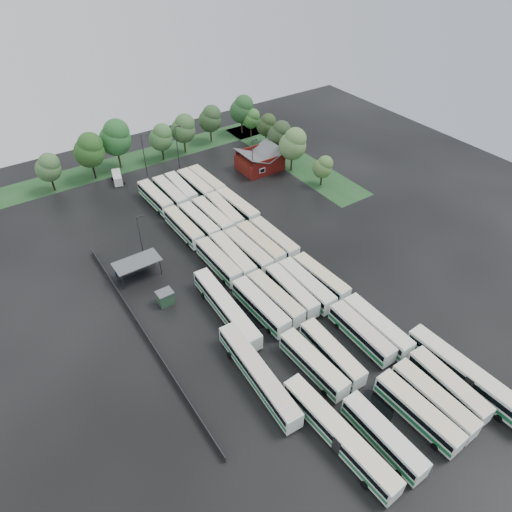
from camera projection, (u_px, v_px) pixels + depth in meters
ground at (286, 309)px, 77.12m from camera, size 160.00×160.00×0.00m
brick_building at (260, 162)px, 113.78m from camera, size 10.07×8.60×5.39m
wash_shed at (136, 263)px, 81.87m from camera, size 8.20×4.20×3.58m
utility_hut at (165, 298)px, 77.32m from camera, size 2.70×2.20×2.62m
grass_strip_north at (143, 158)px, 119.52m from camera, size 80.00×10.00×0.01m
grass_strip_east at (291, 159)px, 119.33m from camera, size 10.00×50.00×0.01m
west_fence at (144, 333)px, 72.22m from camera, size 0.10×50.00×1.20m
bus_r0c0 at (383, 436)px, 57.30m from camera, size 2.85×12.46×3.46m
bus_r0c2 at (418, 412)px, 59.91m from camera, size 3.19×12.77×3.53m
bus_r0c3 at (433, 399)px, 61.34m from camera, size 2.88×12.67×3.52m
bus_r0c4 at (448, 386)px, 63.06m from camera, size 3.10×12.54×3.47m
bus_r1c0 at (313, 364)px, 65.95m from camera, size 3.10×12.49×3.45m
bus_r1c1 at (332, 353)px, 67.46m from camera, size 2.95×12.40×3.43m
bus_r1c3 at (361, 333)px, 70.52m from camera, size 2.84×12.38×3.43m
bus_r1c4 at (377, 326)px, 71.42m from camera, size 2.86×12.97×3.60m
bus_r2c0 at (261, 306)px, 74.84m from camera, size 3.08×12.94×3.58m
bus_r2c1 at (275, 298)px, 76.35m from camera, size 3.13×12.72×3.52m
bus_r2c2 at (291, 291)px, 77.77m from camera, size 2.92×12.45×3.45m
bus_r2c3 at (306, 285)px, 78.75m from camera, size 2.76×12.86×3.58m
bus_r2c4 at (321, 278)px, 80.34m from camera, size 3.12×12.37×3.42m
bus_r3c0 at (218, 262)px, 83.75m from camera, size 2.76×12.53×3.48m
bus_r3c1 at (233, 256)px, 84.82m from camera, size 3.15×13.02×3.60m
bus_r3c2 at (248, 251)px, 86.09m from camera, size 3.04×12.98×3.60m
bus_r3c3 at (260, 244)px, 87.70m from camera, size 2.99×12.93×3.58m
bus_r3c4 at (274, 239)px, 89.00m from camera, size 2.95×12.75×3.53m
bus_r4c0 at (184, 227)px, 92.20m from camera, size 2.83×12.65×3.51m
bus_r4c1 at (199, 222)px, 93.54m from camera, size 2.95×12.60×3.49m
bus_r4c2 at (212, 217)px, 95.00m from camera, size 2.86×12.81×3.56m
bus_r4c3 at (224, 212)px, 96.51m from camera, size 3.29×12.73×3.51m
bus_r4c4 at (237, 206)px, 97.99m from camera, size 3.19×12.95×3.58m
bus_r5c0 at (155, 197)px, 100.88m from camera, size 3.05×12.70×3.51m
bus_r5c1 at (170, 193)px, 102.25m from camera, size 2.80×12.67×3.52m
bus_r5c2 at (181, 189)px, 103.86m from camera, size 2.97×12.40×3.43m
bus_r5c3 at (196, 185)px, 104.93m from camera, size 2.94×12.74×3.53m
bus_r5c4 at (207, 182)px, 106.29m from camera, size 3.09×12.70×3.51m
artic_bus_west_a at (339, 434)px, 57.44m from camera, size 3.51×18.82×3.47m
artic_bus_west_b at (226, 308)px, 74.63m from camera, size 3.36×18.64×3.44m
artic_bus_west_c at (258, 374)px, 64.57m from camera, size 3.59×18.76×3.46m
artic_bus_east at (468, 376)px, 64.25m from camera, size 3.49×19.27×3.56m
minibus at (117, 177)px, 109.12m from camera, size 3.22×5.61×2.31m
tree_north_0 at (49, 167)px, 103.10m from camera, size 5.70×5.70×9.44m
tree_north_1 at (90, 150)px, 106.47m from camera, size 7.13×7.13×11.80m
tree_north_2 at (116, 137)px, 110.44m from camera, size 7.67×7.67×12.70m
tree_north_3 at (161, 137)px, 114.86m from camera, size 5.91×5.91×9.78m
tree_north_4 at (184, 128)px, 117.75m from camera, size 6.40×6.40×10.60m
tree_north_5 at (211, 119)px, 123.16m from camera, size 6.20×6.20×10.27m
tree_north_6 at (242, 109)px, 127.19m from camera, size 6.63×6.63×10.98m
tree_east_0 at (323, 167)px, 105.78m from camera, size 4.58×4.56×7.55m
tree_east_1 at (293, 144)px, 109.98m from camera, size 6.72×6.72×11.13m
tree_east_2 at (280, 134)px, 116.48m from camera, size 5.85×5.85×9.69m
tree_east_3 at (267, 125)px, 122.61m from camera, size 5.19×5.19×8.59m
tree_east_4 at (252, 119)px, 127.15m from camera, size 4.73×4.71×7.80m
lamp_post_ne at (253, 157)px, 106.96m from camera, size 1.60×0.31×10.36m
lamp_post_nw at (141, 236)px, 83.51m from camera, size 1.53×0.30×9.94m
lamp_post_back_w at (144, 152)px, 108.47m from camera, size 1.65×0.32×10.74m
lamp_post_back_e at (177, 144)px, 111.45m from camera, size 1.69×0.33×10.96m
puddle_0 at (372, 408)px, 62.55m from camera, size 5.80×5.80×0.01m
puddle_1 at (430, 384)px, 65.53m from camera, size 3.85×3.85×0.01m
puddle_2 at (251, 312)px, 76.53m from camera, size 8.13×8.13×0.01m
puddle_3 at (314, 296)px, 79.43m from camera, size 3.31×3.31×0.01m
puddle_4 at (420, 353)px, 69.76m from camera, size 3.94×3.94×0.01m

